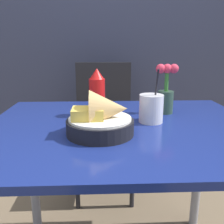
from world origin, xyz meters
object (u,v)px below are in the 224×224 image
(chair_far_window, at_px, (104,117))
(drink_cup, at_px, (151,109))
(ketchup_bottle, at_px, (97,93))
(flower_vase, at_px, (166,92))
(food_basket, at_px, (102,119))

(chair_far_window, distance_m, drink_cup, 0.85)
(ketchup_bottle, relative_size, flower_vase, 0.93)
(drink_cup, relative_size, flower_vase, 0.99)
(chair_far_window, xyz_separation_m, flower_vase, (0.27, -0.66, 0.30))
(flower_vase, bearing_deg, drink_cup, -124.49)
(chair_far_window, bearing_deg, food_basket, -90.83)
(food_basket, distance_m, drink_cup, 0.23)
(food_basket, distance_m, flower_vase, 0.39)
(ketchup_bottle, bearing_deg, chair_far_window, 87.17)
(ketchup_bottle, bearing_deg, drink_cup, -25.19)
(chair_far_window, distance_m, flower_vase, 0.78)
(chair_far_window, relative_size, ketchup_bottle, 4.59)
(drink_cup, bearing_deg, food_basket, -145.74)
(ketchup_bottle, distance_m, drink_cup, 0.24)
(chair_far_window, xyz_separation_m, drink_cup, (0.18, -0.79, 0.26))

